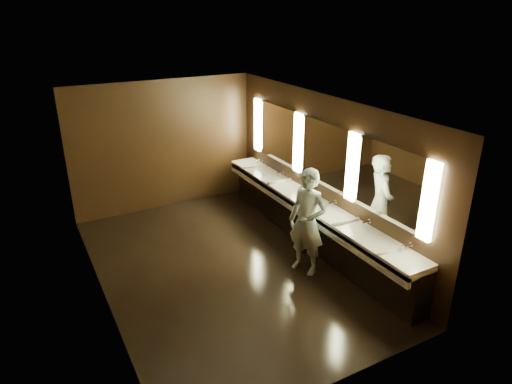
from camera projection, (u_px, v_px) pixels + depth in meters
floor at (225, 267)px, 7.90m from camera, size 6.00×6.00×0.00m
ceiling at (220, 106)px, 6.83m from camera, size 4.00×6.00×0.02m
wall_back at (164, 146)px, 9.80m from camera, size 4.00×0.02×2.80m
wall_front at (339, 286)px, 4.93m from camera, size 4.00×0.02×2.80m
wall_left at (95, 218)px, 6.48m from camera, size 0.02×6.00×2.80m
wall_right at (323, 172)px, 8.25m from camera, size 0.02×6.00×2.80m
sink_counter at (311, 220)px, 8.50m from camera, size 0.55×5.40×1.01m
mirror_band at (323, 154)px, 8.11m from camera, size 0.06×5.03×1.15m
person at (307, 222)px, 7.48m from camera, size 0.66×0.78×1.82m
trash_bin at (306, 238)px, 8.37m from camera, size 0.42×0.42×0.50m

